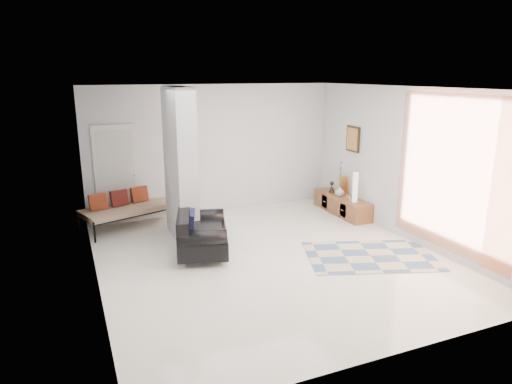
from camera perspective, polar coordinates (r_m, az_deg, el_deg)
name	(u,v)px	position (r m, az deg, el deg)	size (l,w,h in m)	color
floor	(271,258)	(7.76, 1.84, -8.29)	(6.00, 6.00, 0.00)	white
ceiling	(272,88)	(7.15, 2.03, 12.84)	(6.00, 6.00, 0.00)	white
wall_back	(214,150)	(10.08, -5.27, 5.31)	(6.00, 6.00, 0.00)	silver
wall_front	(395,237)	(4.88, 16.94, -5.44)	(6.00, 6.00, 0.00)	silver
wall_left	(91,195)	(6.69, -19.98, -0.30)	(6.00, 6.00, 0.00)	silver
wall_right	(407,164)	(8.82, 18.39, 3.29)	(6.00, 6.00, 0.00)	silver
partition_column	(180,165)	(8.46, -9.47, 3.38)	(0.35, 1.20, 2.80)	#B0B4B7
hallway_door	(116,175)	(9.70, -17.04, 2.07)	(0.85, 0.06, 2.04)	white
curtain	(453,175)	(7.95, 23.39, 2.01)	(2.55, 2.55, 0.00)	#D26437
wall_art	(353,139)	(10.08, 12.04, 6.49)	(0.04, 0.45, 0.55)	#34210E
media_console	(342,204)	(10.27, 10.69, -1.54)	(0.45, 1.68, 0.80)	brown
loveseat	(199,233)	(7.90, -7.11, -5.14)	(1.16, 1.56, 0.76)	silver
daybed	(130,207)	(9.53, -15.53, -1.82)	(2.07, 1.38, 0.77)	black
area_rug	(370,256)	(8.08, 14.08, -7.76)	(2.13, 1.42, 0.01)	beige
cylinder_lamp	(355,187)	(9.74, 12.30, 0.60)	(0.12, 0.12, 0.63)	white
bronze_figurine	(332,187)	(10.46, 9.45, 0.62)	(0.13, 0.13, 0.25)	black
vase	(340,191)	(10.20, 10.42, 0.10)	(0.20, 0.20, 0.21)	silver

